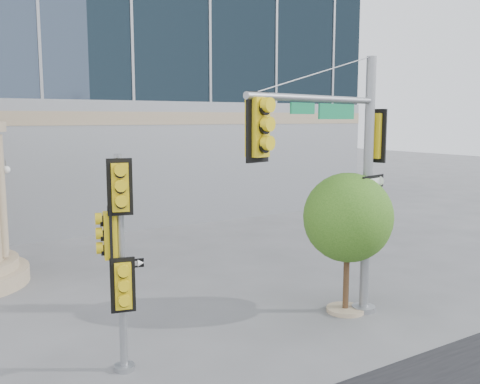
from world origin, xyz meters
TOP-DOWN VIEW (x-y plane):
  - ground at (0.00, 0.00)m, footprint 120.00×120.00m
  - main_signal_pole at (2.05, 0.31)m, footprint 5.17×1.74m
  - secondary_signal_pole at (-3.57, 0.72)m, footprint 0.78×0.69m
  - street_tree at (2.81, 0.85)m, footprint 2.44×2.38m

SIDE VIEW (x-z plane):
  - ground at x=0.00m, z-range 0.00..0.00m
  - street_tree at x=2.81m, z-range 0.60..4.39m
  - secondary_signal_pole at x=-3.57m, z-range 0.39..4.90m
  - main_signal_pole at x=2.05m, z-range 0.81..7.59m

